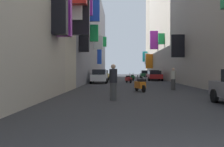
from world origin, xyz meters
TOP-DOWN VIEW (x-y plane):
  - ground_plane at (0.00, 30.00)m, footprint 140.00×140.00m
  - building_left_far at (-8.00, 46.56)m, footprint 7.15×26.88m
  - building_right_mid_a at (7.99, 30.88)m, footprint 7.33×43.41m
  - building_right_mid_b at (7.99, 56.29)m, footprint 7.09×7.42m
  - parked_car_red at (3.48, 33.66)m, footprint 1.99×4.36m
  - parked_car_black at (3.99, 38.86)m, footprint 2.00×4.07m
  - parked_car_yellow at (-3.98, 35.15)m, footprint 1.96×3.97m
  - parked_car_green at (3.64, 47.77)m, footprint 2.02×3.93m
  - parked_car_white at (-3.76, 26.26)m, footprint 1.87×4.11m
  - scooter_orange at (-0.10, 14.37)m, footprint 0.72×1.73m
  - scooter_green at (0.40, 33.69)m, footprint 0.54×1.76m
  - scooter_silver at (1.44, 26.09)m, footprint 0.49×1.77m
  - scooter_red at (-0.44, 26.64)m, footprint 0.74×1.82m
  - pedestrian_crossing at (-1.79, 9.38)m, footprint 0.43×0.43m
  - pedestrian_near_left at (2.52, 16.32)m, footprint 0.49×0.49m

SIDE VIEW (x-z plane):
  - ground_plane at x=0.00m, z-range 0.00..0.00m
  - scooter_green at x=0.40m, z-range -0.10..1.03m
  - scooter_silver at x=1.44m, z-range -0.10..1.03m
  - scooter_orange at x=-0.10m, z-range -0.10..1.03m
  - scooter_red at x=-0.44m, z-range -0.10..1.03m
  - parked_car_red at x=3.48m, z-range 0.04..1.46m
  - parked_car_green at x=3.64m, z-range 0.03..1.51m
  - parked_car_black at x=3.99m, z-range 0.03..1.53m
  - parked_car_yellow at x=-3.98m, z-range 0.03..1.54m
  - parked_car_white at x=-3.76m, z-range 0.03..1.59m
  - pedestrian_near_left at x=2.52m, z-range -0.01..1.63m
  - pedestrian_crossing at x=-1.79m, z-range 0.00..1.73m
  - building_left_far at x=-8.00m, z-range 0.00..15.02m
  - building_right_mid_b at x=7.99m, z-range -0.01..19.07m
  - building_right_mid_a at x=7.99m, z-range -0.01..19.15m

